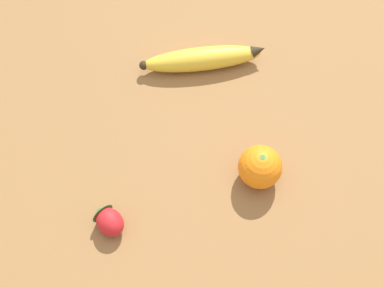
{
  "coord_description": "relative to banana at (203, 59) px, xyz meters",
  "views": [
    {
      "loc": [
        0.42,
        0.13,
        0.75
      ],
      "look_at": [
        0.08,
        -0.08,
        0.03
      ],
      "focal_mm": 50.0,
      "sensor_mm": 36.0,
      "label": 1
    }
  ],
  "objects": [
    {
      "name": "banana",
      "position": [
        0.0,
        0.0,
        0.0
      ],
      "size": [
        0.16,
        0.19,
        0.04
      ],
      "rotation": [
        0.0,
        0.0,
        2.25
      ],
      "color": "gold",
      "rests_on": "ground_plane"
    },
    {
      "name": "orange",
      "position": [
        0.14,
        0.18,
        0.01
      ],
      "size": [
        0.07,
        0.07,
        0.07
      ],
      "color": "orange",
      "rests_on": "ground_plane"
    },
    {
      "name": "strawberry",
      "position": [
        0.32,
        0.03,
        -0.0
      ],
      "size": [
        0.05,
        0.06,
        0.04
      ],
      "rotation": [
        0.0,
        0.0,
        4.4
      ],
      "color": "red",
      "rests_on": "ground_plane"
    },
    {
      "name": "ground_plane",
      "position": [
        0.07,
        0.15,
        -0.02
      ],
      "size": [
        3.0,
        3.0,
        0.0
      ],
      "primitive_type": "plane",
      "color": "olive"
    }
  ]
}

